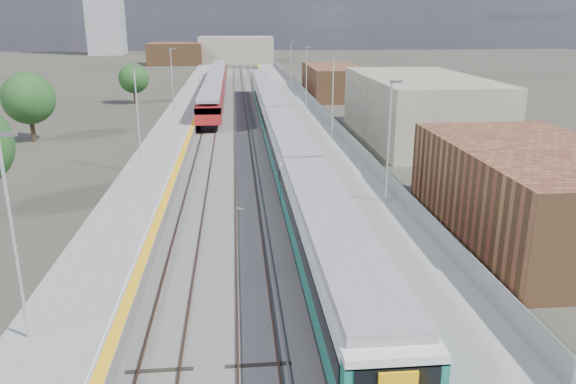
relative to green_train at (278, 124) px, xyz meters
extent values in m
plane|color=#47443A|center=(-1.50, 7.36, -2.28)|extent=(320.00, 320.00, 0.00)
cube|color=#565451|center=(-3.75, 9.86, -2.25)|extent=(10.50, 155.00, 0.06)
cube|color=#4C3323|center=(-0.72, 12.36, -2.17)|extent=(0.07, 160.00, 0.14)
cube|color=#4C3323|center=(0.72, 12.36, -2.17)|extent=(0.07, 160.00, 0.14)
cube|color=#4C3323|center=(-4.22, 12.36, -2.17)|extent=(0.07, 160.00, 0.14)
cube|color=#4C3323|center=(-2.78, 12.36, -2.17)|extent=(0.07, 160.00, 0.14)
cube|color=#4C3323|center=(-7.72, 12.36, -2.17)|extent=(0.07, 160.00, 0.14)
cube|color=#4C3323|center=(-6.28, 12.36, -2.17)|extent=(0.07, 160.00, 0.14)
cube|color=gray|center=(-1.05, 12.36, -2.18)|extent=(0.08, 160.00, 0.10)
cube|color=gray|center=(-2.45, 12.36, -2.18)|extent=(0.08, 160.00, 0.10)
cube|color=slate|center=(3.75, 9.86, -1.78)|extent=(4.70, 155.00, 1.00)
cube|color=gray|center=(3.75, 9.86, -1.27)|extent=(4.70, 155.00, 0.03)
cube|color=#FBB016|center=(1.65, 9.86, -1.25)|extent=(0.40, 155.00, 0.01)
cube|color=gray|center=(5.95, 9.86, -0.68)|extent=(0.06, 155.00, 1.20)
cylinder|color=#9EA0A3|center=(5.10, -20.64, 2.49)|extent=(0.12, 0.12, 7.50)
cube|color=#4C4C4F|center=(5.35, -20.64, 6.14)|extent=(0.70, 0.18, 0.14)
cylinder|color=#9EA0A3|center=(5.10, -0.64, 2.49)|extent=(0.12, 0.12, 7.50)
cube|color=#4C4C4F|center=(5.35, -0.64, 6.14)|extent=(0.70, 0.18, 0.14)
cylinder|color=#9EA0A3|center=(5.10, 19.36, 2.49)|extent=(0.12, 0.12, 7.50)
cube|color=#4C4C4F|center=(5.35, 19.36, 6.14)|extent=(0.70, 0.18, 0.14)
cylinder|color=#9EA0A3|center=(5.10, 39.36, 2.49)|extent=(0.12, 0.12, 7.50)
cube|color=#4C4C4F|center=(5.35, 39.36, 6.14)|extent=(0.70, 0.18, 0.14)
cube|color=slate|center=(-10.55, 9.86, -1.78)|extent=(4.30, 155.00, 1.00)
cube|color=gray|center=(-10.55, 9.86, -1.27)|extent=(4.30, 155.00, 0.03)
cube|color=#FBB016|center=(-8.65, 9.86, -1.25)|extent=(0.45, 155.00, 0.01)
cube|color=silver|center=(-9.00, 9.86, -1.25)|extent=(0.08, 155.00, 0.01)
cylinder|color=#9EA0A3|center=(-11.70, -34.64, 2.49)|extent=(0.12, 0.12, 7.50)
cube|color=#4C4C4F|center=(-11.45, -34.64, 6.14)|extent=(0.70, 0.18, 0.14)
cylinder|color=#9EA0A3|center=(-11.70, -8.64, 2.49)|extent=(0.12, 0.12, 7.50)
cube|color=#4C4C4F|center=(-11.45, -8.64, 6.14)|extent=(0.70, 0.18, 0.14)
cylinder|color=#9EA0A3|center=(-11.70, 17.36, 2.49)|extent=(0.12, 0.12, 7.50)
cube|color=#4C4C4F|center=(-11.45, 17.36, 6.14)|extent=(0.70, 0.18, 0.14)
cube|color=brown|center=(12.50, -24.64, 0.32)|extent=(9.00, 16.00, 5.20)
cube|color=gray|center=(14.50, 2.36, 0.92)|extent=(11.00, 22.00, 6.40)
cube|color=brown|center=(11.50, 35.36, 0.12)|extent=(8.00, 18.00, 4.80)
cube|color=gray|center=(-3.50, 107.36, 1.22)|extent=(20.00, 14.00, 7.00)
cube|color=brown|center=(-19.50, 102.36, 0.52)|extent=(14.00, 12.00, 5.60)
cube|color=black|center=(0.00, -30.34, -1.38)|extent=(2.77, 19.87, 0.47)
cube|color=#125E56|center=(0.00, -30.34, -0.56)|extent=(2.87, 19.87, 1.16)
cube|color=black|center=(0.00, -30.34, 0.35)|extent=(2.94, 19.87, 0.79)
cube|color=silver|center=(0.00, -30.34, 0.99)|extent=(2.87, 19.87, 0.49)
cube|color=gray|center=(0.00, -30.34, 1.41)|extent=(2.55, 19.87, 0.41)
cube|color=black|center=(0.00, -9.97, -1.38)|extent=(2.77, 19.87, 0.47)
cube|color=#125E56|center=(0.00, -9.97, -0.56)|extent=(2.87, 19.87, 1.16)
cube|color=black|center=(0.00, -9.97, 0.35)|extent=(2.94, 19.87, 0.79)
cube|color=silver|center=(0.00, -9.97, 0.99)|extent=(2.87, 19.87, 0.49)
cube|color=gray|center=(0.00, -9.97, 1.41)|extent=(2.55, 19.87, 0.41)
cube|color=black|center=(0.00, 10.41, -1.38)|extent=(2.77, 19.87, 0.47)
cube|color=#125E56|center=(0.00, 10.41, -0.56)|extent=(2.87, 19.87, 1.16)
cube|color=black|center=(0.00, 10.41, 0.35)|extent=(2.94, 19.87, 0.79)
cube|color=silver|center=(0.00, 10.41, 0.99)|extent=(2.87, 19.87, 0.49)
cube|color=gray|center=(0.00, 10.41, 1.41)|extent=(2.55, 19.87, 0.41)
cube|color=black|center=(0.00, 30.78, -1.38)|extent=(2.77, 19.87, 0.47)
cube|color=#125E56|center=(0.00, 30.78, -0.56)|extent=(2.87, 19.87, 1.16)
cube|color=black|center=(0.00, 30.78, 0.35)|extent=(2.94, 19.87, 0.79)
cube|color=silver|center=(0.00, 30.78, 0.99)|extent=(2.87, 19.87, 0.49)
cube|color=gray|center=(0.00, 30.78, 1.41)|extent=(2.55, 19.87, 0.41)
cube|color=black|center=(0.00, -40.85, 0.53)|extent=(2.34, 0.06, 0.82)
cube|color=black|center=(-7.00, 15.79, -1.81)|extent=(1.89, 16.07, 0.66)
cube|color=maroon|center=(-7.00, 15.79, -0.24)|extent=(2.79, 18.90, 1.99)
cube|color=black|center=(-7.00, 15.79, 0.26)|extent=(2.85, 18.90, 0.70)
cube|color=gray|center=(-7.00, 15.79, 1.26)|extent=(2.49, 18.90, 0.40)
cube|color=black|center=(-7.00, 35.20, -1.81)|extent=(1.89, 16.07, 0.66)
cube|color=maroon|center=(-7.00, 35.20, -0.24)|extent=(2.79, 18.90, 1.99)
cube|color=black|center=(-7.00, 35.20, 0.26)|extent=(2.85, 18.90, 0.70)
cube|color=gray|center=(-7.00, 35.20, 1.26)|extent=(2.49, 18.90, 0.40)
cube|color=black|center=(-7.00, 54.60, -1.81)|extent=(1.89, 16.07, 0.66)
cube|color=maroon|center=(-7.00, 54.60, -0.24)|extent=(2.79, 18.90, 1.99)
cube|color=black|center=(-7.00, 54.60, 0.26)|extent=(2.85, 18.90, 0.70)
cube|color=gray|center=(-7.00, 54.60, 1.26)|extent=(2.49, 18.90, 0.40)
cylinder|color=#382619|center=(-24.44, 4.68, -1.06)|extent=(0.44, 0.44, 2.42)
sphere|color=#184019|center=(-24.44, 4.68, 2.10)|extent=(5.11, 5.11, 5.11)
cylinder|color=#382619|center=(-18.53, 30.33, -1.26)|extent=(0.44, 0.44, 2.03)
sphere|color=#184019|center=(-18.53, 30.33, 1.39)|extent=(4.28, 4.28, 4.28)
cylinder|color=#382619|center=(19.09, 19.68, -1.23)|extent=(0.44, 0.44, 2.09)
sphere|color=#184019|center=(19.09, 19.68, 1.50)|extent=(4.41, 4.41, 4.41)
camera|label=1|loc=(-4.05, -53.15, 9.72)|focal=35.00mm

